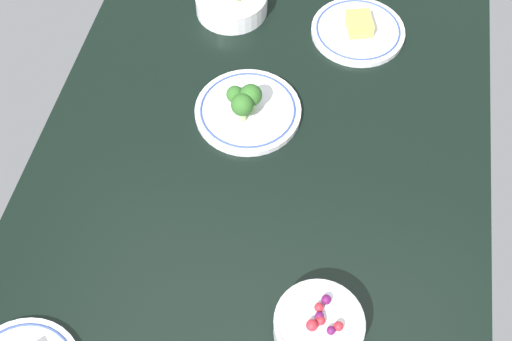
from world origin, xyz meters
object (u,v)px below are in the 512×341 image
object	(u,v)px
bowl_peas	(231,1)
plate_cheese	(358,30)
bowl_berries	(319,326)
plate_broccoli	(247,108)

from	to	relation	value
bowl_peas	plate_cheese	size ratio (longest dim) A/B	0.79
bowl_berries	bowl_peas	world-z (taller)	bowl_berries
bowl_berries	plate_cheese	size ratio (longest dim) A/B	0.71
plate_broccoli	plate_cheese	bearing A→B (deg)	144.14
bowl_peas	plate_cheese	xyz separation A→B (cm)	(1.95, 30.92, -1.72)
bowl_berries	plate_cheese	bearing A→B (deg)	-179.41
bowl_peas	plate_broccoli	size ratio (longest dim) A/B	0.76
plate_broccoli	plate_cheese	world-z (taller)	plate_broccoli
bowl_berries	plate_broccoli	size ratio (longest dim) A/B	0.68
bowl_berries	plate_broccoli	xyz separation A→B (cm)	(-44.97, -21.59, -1.03)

